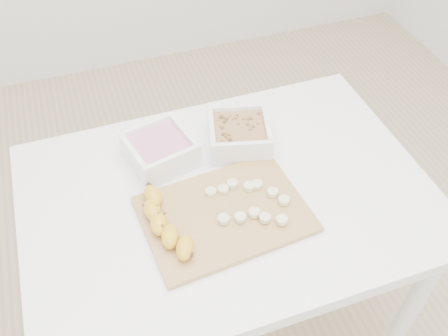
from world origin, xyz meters
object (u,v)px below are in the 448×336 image
object	(u,v)px
table	(228,217)
cutting_board	(225,214)
banana	(166,224)
bowl_granola	(239,134)
bowl_yogurt	(160,149)

from	to	relation	value
table	cutting_board	bearing A→B (deg)	-116.13
table	banana	size ratio (longest dim) A/B	4.50
bowl_granola	banana	size ratio (longest dim) A/B	0.87
bowl_yogurt	bowl_granola	xyz separation A→B (m)	(0.21, -0.01, 0.00)
table	cutting_board	world-z (taller)	cutting_board
bowl_yogurt	cutting_board	bearing A→B (deg)	-67.88
cutting_board	bowl_granola	bearing A→B (deg)	61.58
bowl_granola	banana	world-z (taller)	bowl_granola
bowl_yogurt	banana	world-z (taller)	bowl_yogurt
bowl_yogurt	bowl_granola	distance (m)	0.21
bowl_yogurt	banana	size ratio (longest dim) A/B	0.85
bowl_yogurt	banana	xyz separation A→B (m)	(-0.05, -0.23, -0.00)
bowl_granola	cutting_board	xyz separation A→B (m)	(-0.12, -0.22, -0.03)
table	bowl_yogurt	distance (m)	0.25
bowl_yogurt	cutting_board	world-z (taller)	bowl_yogurt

